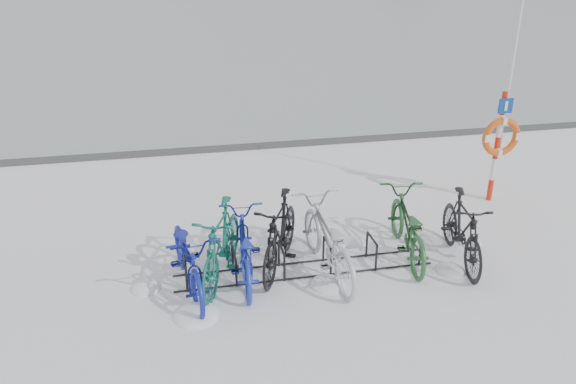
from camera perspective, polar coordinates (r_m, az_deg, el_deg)
The scene contains 12 objects.
ground at distance 8.78m, azimuth 1.68°, elevation -7.97°, with size 900.00×900.00×0.00m, color white.
quay_edge at distance 14.04m, azimuth -3.91°, elevation 4.62°, with size 400.00×0.25×0.10m, color #3F3F42.
bike_rack at distance 8.69m, azimuth 1.69°, elevation -6.96°, with size 4.00×0.48×0.46m.
lifebuoy_station at distance 11.34m, azimuth 20.78°, elevation 5.27°, with size 0.76×0.22×3.95m.
bike_0 at distance 8.22m, azimuth -10.10°, elevation -6.32°, with size 0.72×2.07×1.09m, color navy.
bike_1 at distance 8.37m, azimuth -6.79°, elevation -5.06°, with size 0.57×2.01×1.21m, color #135E4F.
bike_2 at distance 8.42m, azimuth -4.52°, elevation -5.52°, with size 0.68×1.94×1.02m, color #1D30B0.
bike_3 at distance 8.62m, azimuth -0.82°, elevation -4.02°, with size 0.56×1.99×1.19m, color black.
bike_4 at distance 8.50m, azimuth 4.02°, elevation -4.68°, with size 0.76×2.19×1.15m, color #BABBC2.
bike_5 at distance 9.16m, azimuth 12.00°, elevation -3.24°, with size 0.72×2.06×1.08m, color #25562C.
bike_6 at distance 9.20m, azimuth 17.31°, elevation -3.48°, with size 0.54×1.91×1.15m, color black.
snow_drifts at distance 8.52m, azimuth 1.43°, elevation -9.05°, with size 5.76×2.06×0.22m.
Camera 1 is at (-1.78, -7.27, 4.58)m, focal length 35.00 mm.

